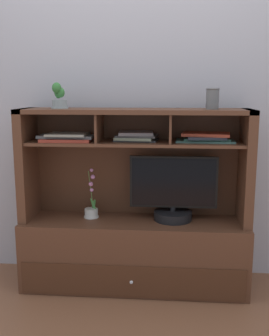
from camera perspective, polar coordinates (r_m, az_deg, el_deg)
name	(u,v)px	position (r m, az deg, el deg)	size (l,w,h in m)	color
floor_plane	(134,284)	(3.01, 0.00, -16.17)	(6.00, 6.00, 0.02)	brown
back_wall	(137,85)	(2.93, 0.43, 11.69)	(6.00, 0.02, 2.80)	#AEAFBD
media_console	(135,233)	(2.86, 0.01, -9.21)	(1.55, 0.48, 1.24)	#533020
tv_monitor	(173,195)	(2.78, 5.51, -3.77)	(0.60, 0.26, 0.45)	black
potted_orchid	(91,209)	(2.86, -6.12, -5.79)	(0.11, 0.11, 0.35)	silver
magazine_stack_left	(67,137)	(2.76, -9.54, 4.32)	(0.38, 0.23, 0.05)	#AA3A2A
magazine_stack_centre	(136,136)	(2.73, 0.24, 4.52)	(0.30, 0.24, 0.06)	#37373B
magazine_stack_right	(206,137)	(2.72, 10.05, 4.30)	(0.39, 0.25, 0.06)	#406B63
potted_succulent	(59,98)	(2.77, -10.65, 9.78)	(0.11, 0.11, 0.17)	gray
ceramic_vase	(212,99)	(2.65, 10.98, 9.63)	(0.09, 0.09, 0.14)	#5A5C5E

